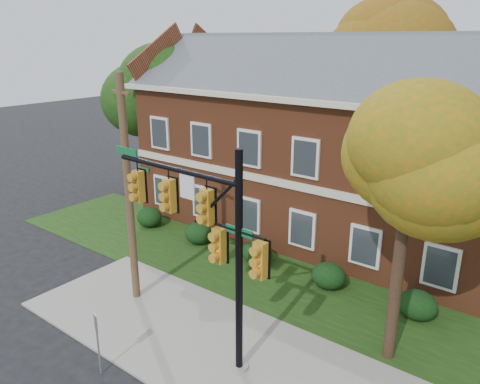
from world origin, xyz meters
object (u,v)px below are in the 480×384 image
Objects in this scene: hedge_center at (257,252)px; tree_near_right at (419,152)px; tree_far_rear at (409,50)px; hedge_left at (198,233)px; hedge_far_left at (149,217)px; hedge_far_right at (417,305)px; apartment_building at (320,134)px; tree_left_rear at (165,89)px; sign_post at (97,334)px; traffic_signal at (206,230)px; utility_pole at (129,192)px; hedge_right at (329,276)px.

tree_near_right is (7.22, -2.83, 6.14)m from hedge_center.
hedge_left is at bearing -110.29° from tree_far_rear.
hedge_left is at bearing 180.00° from hedge_center.
hedge_far_right is at bearing 0.00° from hedge_far_left.
hedge_far_right is (7.00, 0.00, 0.00)m from hedge_center.
hedge_left is 0.16× the size of tree_near_right.
apartment_building is 2.12× the size of tree_left_rear.
tree_far_rear reaches higher than hedge_far_left.
sign_post is at bearing -51.45° from tree_left_rear.
tree_near_right is 0.74× the size of tree_far_rear.
hedge_far_left is 11.80m from traffic_signal.
hedge_left is at bearing 165.19° from tree_near_right.
utility_pole is 5.19m from sign_post.
tree_left_rear is at bearing -173.46° from apartment_building.
tree_near_right is 9.81m from utility_pole.
apartment_building is at bearing 123.67° from hedge_right.
hedge_far_left is (-7.00, -5.25, -4.46)m from apartment_building.
hedge_far_right is 0.17× the size of utility_pole.
apartment_building is at bearing 116.31° from sign_post.
hedge_right is 0.16× the size of tree_left_rear.
sign_post is at bearing -65.31° from hedge_left.
tree_far_rear is at bearing 38.97° from tree_left_rear.
hedge_far_right is at bearing 54.54° from traffic_signal.
traffic_signal is at bearing -127.15° from hedge_far_right.
hedge_left is at bearing 180.00° from hedge_right.
apartment_building is at bearing 103.90° from traffic_signal.
apartment_building is at bearing 36.89° from hedge_far_left.
tree_near_right is 0.97× the size of tree_left_rear.
hedge_center is at bearing 113.76° from traffic_signal.
hedge_center is 15.57m from tree_far_rear.
tree_near_right reaches higher than hedge_center.
traffic_signal reaches higher than hedge_right.
hedge_far_right is (3.50, 0.00, 0.00)m from hedge_right.
hedge_center is at bearing -90.00° from apartment_building.
tree_far_rear is (-5.66, 13.09, 8.32)m from hedge_far_right.
apartment_building is 1.63× the size of tree_far_rear.
tree_left_rear reaches higher than hedge_left.
hedge_center is (3.50, 0.00, 0.00)m from hedge_left.
utility_pole is (-2.00, -5.19, 3.77)m from hedge_center.
hedge_far_right is 0.16× the size of tree_left_rear.
hedge_center is 9.90m from tree_near_right.
tree_left_rear is at bearing 144.84° from utility_pole.
hedge_right is at bearing -80.64° from tree_far_rear.
tree_near_right is 10.37m from sign_post.
traffic_signal is 4.51m from utility_pole.
apartment_building is 2.75× the size of traffic_signal.
utility_pole reaches higher than hedge_center.
tree_left_rear is 1.30× the size of traffic_signal.
traffic_signal is at bearing -99.99° from hedge_right.
traffic_signal is (2.44, -6.02, 3.71)m from hedge_center.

